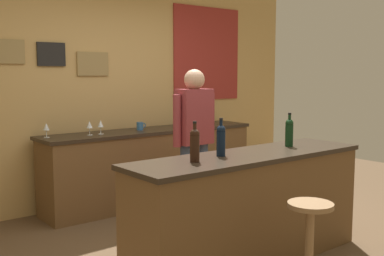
% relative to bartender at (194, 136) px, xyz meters
% --- Properties ---
extents(ground_plane, '(10.00, 10.00, 0.00)m').
position_rel_bartender_xyz_m(ground_plane, '(-0.23, -0.61, -0.94)').
color(ground_plane, brown).
extents(back_wall, '(6.00, 0.09, 2.80)m').
position_rel_bartender_xyz_m(back_wall, '(-0.20, 1.41, 0.48)').
color(back_wall, tan).
rests_on(back_wall, ground_plane).
extents(bar_counter, '(2.24, 0.60, 0.92)m').
position_rel_bartender_xyz_m(bar_counter, '(-0.23, -1.01, -0.47)').
color(bar_counter, brown).
rests_on(bar_counter, ground_plane).
extents(side_counter, '(2.78, 0.56, 0.90)m').
position_rel_bartender_xyz_m(side_counter, '(0.17, 1.04, -0.48)').
color(side_counter, brown).
rests_on(side_counter, ground_plane).
extents(bartender, '(0.52, 0.21, 1.62)m').
position_rel_bartender_xyz_m(bartender, '(0.00, 0.00, 0.00)').
color(bartender, '#384766').
rests_on(bartender, ground_plane).
extents(bar_stool, '(0.32, 0.32, 0.68)m').
position_rel_bartender_xyz_m(bar_stool, '(-0.34, -1.72, -0.48)').
color(bar_stool, olive).
rests_on(bar_stool, ground_plane).
extents(wine_bottle_a, '(0.07, 0.07, 0.31)m').
position_rel_bartender_xyz_m(wine_bottle_a, '(-0.81, -1.01, 0.12)').
color(wine_bottle_a, black).
rests_on(wine_bottle_a, bar_counter).
extents(wine_bottle_b, '(0.07, 0.07, 0.31)m').
position_rel_bartender_xyz_m(wine_bottle_b, '(-0.49, -0.95, 0.12)').
color(wine_bottle_b, black).
rests_on(wine_bottle_b, bar_counter).
extents(wine_bottle_c, '(0.07, 0.07, 0.31)m').
position_rel_bartender_xyz_m(wine_bottle_c, '(0.32, -0.96, 0.12)').
color(wine_bottle_c, black).
rests_on(wine_bottle_c, bar_counter).
extents(wine_glass_a, '(0.07, 0.07, 0.16)m').
position_rel_bartender_xyz_m(wine_glass_a, '(-1.12, 1.11, 0.07)').
color(wine_glass_a, silver).
rests_on(wine_glass_a, side_counter).
extents(wine_glass_b, '(0.07, 0.07, 0.16)m').
position_rel_bartender_xyz_m(wine_glass_b, '(-0.67, 1.01, 0.07)').
color(wine_glass_b, silver).
rests_on(wine_glass_b, side_counter).
extents(wine_glass_c, '(0.07, 0.07, 0.16)m').
position_rel_bartender_xyz_m(wine_glass_c, '(-0.53, 1.02, 0.07)').
color(wine_glass_c, silver).
rests_on(wine_glass_c, side_counter).
extents(wine_glass_d, '(0.07, 0.07, 0.16)m').
position_rel_bartender_xyz_m(wine_glass_d, '(0.74, 0.96, 0.07)').
color(wine_glass_d, silver).
rests_on(wine_glass_d, side_counter).
extents(coffee_mug, '(0.12, 0.08, 0.09)m').
position_rel_bartender_xyz_m(coffee_mug, '(0.02, 1.06, 0.01)').
color(coffee_mug, '#336699').
rests_on(coffee_mug, side_counter).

